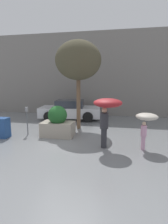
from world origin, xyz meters
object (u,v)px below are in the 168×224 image
newspaper_box (3,128)px  person_adult (107,108)px  planter_box (58,123)px  street_tree (78,61)px  parked_car_near (70,110)px  person_child (146,120)px  parking_meter (27,115)px

newspaper_box → person_adult: bearing=-5.2°
planter_box → street_tree: (0.64, 1.54, 2.91)m
parked_car_near → newspaper_box: bearing=149.4°
parked_car_near → newspaper_box: 4.78m
person_adult → person_child: 1.48m
person_adult → parking_meter: bearing=-166.8°
planter_box → parking_meter: 1.55m
planter_box → person_child: bearing=-14.0°
person_adult → parking_meter: size_ratio=1.44×
person_child → parked_car_near: size_ratio=0.33×
parked_car_near → parking_meter: parking_meter is taller
person_child → parked_car_near: bearing=101.7°
planter_box → person_child: 3.85m
parked_car_near → person_adult: bearing=-157.4°
street_tree → parking_meter: bearing=-144.2°
person_adult → person_child: person_adult is taller
person_child → parked_car_near: 6.24m
planter_box → street_tree: street_tree is taller
parked_car_near → street_tree: street_tree is taller
planter_box → person_adult: person_adult is taller
planter_box → parked_car_near: size_ratio=0.36×
person_adult → parking_meter: person_adult is taller
planter_box → parked_car_near: (-0.43, 3.71, -0.02)m
planter_box → parked_car_near: bearing=96.7°
parking_meter → planter_box: bearing=0.4°
person_adult → street_tree: street_tree is taller
planter_box → newspaper_box: size_ratio=1.64×
person_adult → person_child: size_ratio=1.39×
parked_car_near → parking_meter: (-1.08, -3.72, 0.34)m
person_child → newspaper_box: (-6.05, 0.26, -0.67)m
person_adult → parked_car_near: person_adult is taller
person_child → street_tree: 4.61m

